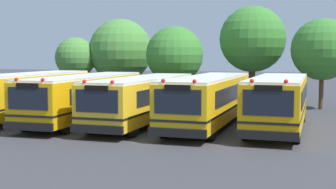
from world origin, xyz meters
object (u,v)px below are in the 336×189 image
at_px(school_bus_4, 278,101).
at_px(tree_2, 173,55).
at_px(tree_1, 120,51).
at_px(tree_0, 75,58).
at_px(tree_4, 322,49).
at_px(school_bus_2, 144,98).
at_px(tree_3, 254,39).
at_px(school_bus_0, 32,93).
at_px(school_bus_3, 209,98).
at_px(school_bus_1, 86,96).

distance_m(school_bus_4, tree_2, 12.54).
bearing_deg(tree_1, tree_0, -151.77).
bearing_deg(school_bus_4, tree_1, -39.53).
bearing_deg(tree_4, school_bus_2, -133.70).
bearing_deg(tree_3, tree_1, -179.38).
relative_size(school_bus_0, school_bus_3, 0.87).
bearing_deg(school_bus_2, school_bus_0, 0.37).
height_order(school_bus_4, tree_0, tree_0).
height_order(school_bus_3, tree_3, tree_3).
relative_size(school_bus_4, tree_3, 1.36).
bearing_deg(school_bus_2, school_bus_3, -175.94).
bearing_deg(tree_2, tree_1, 156.98).
height_order(school_bus_1, school_bus_4, school_bus_4).
height_order(school_bus_3, tree_2, tree_2).
bearing_deg(school_bus_1, school_bus_4, 179.19).
relative_size(tree_1, tree_2, 1.14).
xyz_separation_m(school_bus_1, tree_4, (12.74, 9.80, 2.71)).
relative_size(school_bus_1, tree_3, 1.58).
relative_size(school_bus_4, tree_4, 1.61).
distance_m(school_bus_2, tree_2, 9.54).
distance_m(school_bus_2, tree_4, 13.71).
relative_size(school_bus_1, school_bus_4, 1.16).
xyz_separation_m(tree_0, tree_2, (8.36, -0.53, 0.26)).
bearing_deg(school_bus_4, school_bus_2, 0.71).
height_order(school_bus_3, tree_0, tree_0).
xyz_separation_m(school_bus_4, tree_0, (-16.58, 9.72, 2.03)).
relative_size(school_bus_0, school_bus_2, 0.88).
bearing_deg(school_bus_3, tree_1, -47.66).
relative_size(school_bus_2, tree_0, 2.21).
xyz_separation_m(school_bus_0, tree_0, (-2.44, 9.68, 2.02)).
relative_size(school_bus_4, tree_1, 1.51).
bearing_deg(tree_3, school_bus_2, -111.23).
xyz_separation_m(tree_2, tree_4, (10.37, 0.53, 0.39)).
bearing_deg(tree_0, tree_2, -3.62).
distance_m(school_bus_0, tree_3, 16.60).
distance_m(tree_0, tree_1, 3.62).
bearing_deg(tree_4, tree_2, -177.07).
xyz_separation_m(school_bus_1, school_bus_2, (3.46, 0.08, -0.03)).
xyz_separation_m(school_bus_2, tree_4, (9.28, 9.71, 2.74)).
xyz_separation_m(school_bus_2, tree_3, (4.47, 11.52, 3.53)).
height_order(school_bus_4, tree_3, tree_3).
bearing_deg(school_bus_3, school_bus_0, 1.86).
xyz_separation_m(school_bus_1, tree_3, (7.93, 11.60, 3.51)).
relative_size(tree_2, tree_4, 0.94).
height_order(school_bus_1, tree_2, tree_2).
bearing_deg(tree_2, school_bus_2, -83.27).
height_order(tree_0, tree_4, tree_4).
bearing_deg(tree_4, school_bus_1, -142.43).
bearing_deg(tree_1, school_bus_3, -48.56).
height_order(school_bus_0, tree_0, tree_0).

